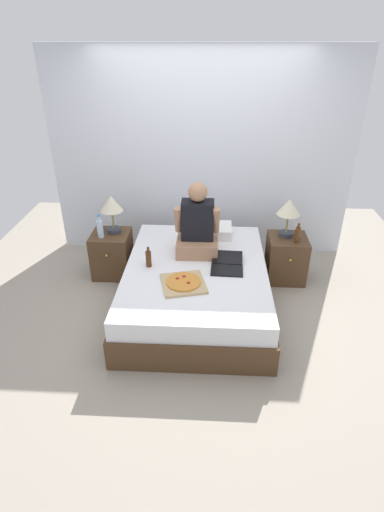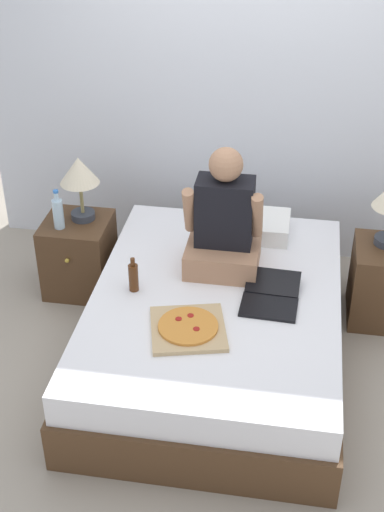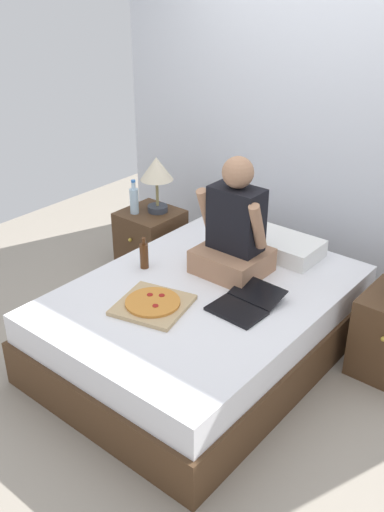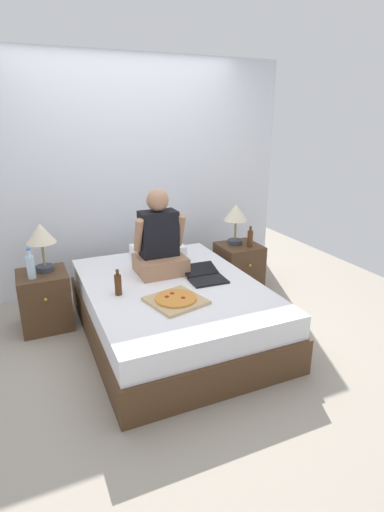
# 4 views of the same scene
# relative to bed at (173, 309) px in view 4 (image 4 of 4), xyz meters

# --- Properties ---
(ground_plane) EXTENTS (5.71, 5.71, 0.00)m
(ground_plane) POSITION_rel_bed_xyz_m (0.00, 0.00, -0.24)
(ground_plane) COLOR #9E9384
(wall_back) EXTENTS (3.71, 0.12, 2.50)m
(wall_back) POSITION_rel_bed_xyz_m (0.00, 1.37, 1.01)
(wall_back) COLOR silver
(wall_back) RESTS_ON ground
(bed) EXTENTS (1.48, 2.01, 0.49)m
(bed) POSITION_rel_bed_xyz_m (0.00, 0.00, 0.00)
(bed) COLOR #4C331E
(bed) RESTS_ON ground
(nightstand_left) EXTENTS (0.44, 0.47, 0.53)m
(nightstand_left) POSITION_rel_bed_xyz_m (-1.03, 0.61, 0.03)
(nightstand_left) COLOR #4C331E
(nightstand_left) RESTS_ON ground
(lamp_on_left_nightstand) EXTENTS (0.26, 0.26, 0.45)m
(lamp_on_left_nightstand) POSITION_rel_bed_xyz_m (-0.99, 0.66, 0.62)
(lamp_on_left_nightstand) COLOR #333842
(lamp_on_left_nightstand) RESTS_ON nightstand_left
(water_bottle) EXTENTS (0.07, 0.07, 0.28)m
(water_bottle) POSITION_rel_bed_xyz_m (-1.11, 0.52, 0.40)
(water_bottle) COLOR silver
(water_bottle) RESTS_ON nightstand_left
(nightstand_right) EXTENTS (0.44, 0.47, 0.53)m
(nightstand_right) POSITION_rel_bed_xyz_m (1.03, 0.61, 0.03)
(nightstand_right) COLOR #4C331E
(nightstand_right) RESTS_ON ground
(lamp_on_right_nightstand) EXTENTS (0.26, 0.26, 0.45)m
(lamp_on_right_nightstand) POSITION_rel_bed_xyz_m (1.00, 0.66, 0.62)
(lamp_on_right_nightstand) COLOR #333842
(lamp_on_right_nightstand) RESTS_ON nightstand_right
(beer_bottle) EXTENTS (0.06, 0.06, 0.23)m
(beer_bottle) POSITION_rel_bed_xyz_m (1.10, 0.51, 0.39)
(beer_bottle) COLOR #512D14
(beer_bottle) RESTS_ON nightstand_right
(pillow) EXTENTS (0.52, 0.34, 0.12)m
(pillow) POSITION_rel_bed_xyz_m (0.12, 0.73, 0.31)
(pillow) COLOR white
(pillow) RESTS_ON bed
(person_seated) EXTENTS (0.47, 0.40, 0.78)m
(person_seated) POSITION_rel_bed_xyz_m (-0.00, 0.31, 0.54)
(person_seated) COLOR #A37556
(person_seated) RESTS_ON bed
(laptop) EXTENTS (0.33, 0.43, 0.07)m
(laptop) POSITION_rel_bed_xyz_m (0.32, -0.02, 0.27)
(laptop) COLOR black
(laptop) RESTS_ON bed
(pizza_box) EXTENTS (0.49, 0.49, 0.05)m
(pizza_box) POSITION_rel_bed_xyz_m (-0.11, -0.36, 0.27)
(pizza_box) COLOR tan
(pizza_box) RESTS_ON bed
(beer_bottle_on_bed) EXTENTS (0.06, 0.06, 0.22)m
(beer_bottle_on_bed) POSITION_rel_bed_xyz_m (-0.48, -0.03, 0.34)
(beer_bottle_on_bed) COLOR #4C2811
(beer_bottle_on_bed) RESTS_ON bed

